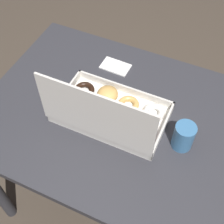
# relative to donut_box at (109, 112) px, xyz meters

# --- Properties ---
(ground_plane) EXTENTS (8.00, 8.00, 0.00)m
(ground_plane) POSITION_rel_donut_box_xyz_m (-0.05, -0.03, -0.80)
(ground_plane) COLOR #42382D
(dining_table) EXTENTS (1.11, 0.78, 0.76)m
(dining_table) POSITION_rel_donut_box_xyz_m (-0.05, -0.03, -0.16)
(dining_table) COLOR #2D2D33
(dining_table) RESTS_ON ground_plane
(donut_box) EXTENTS (0.42, 0.26, 0.27)m
(donut_box) POSITION_rel_donut_box_xyz_m (0.00, 0.00, 0.00)
(donut_box) COLOR silver
(donut_box) RESTS_ON dining_table
(coffee_mug) EXTENTS (0.07, 0.07, 0.11)m
(coffee_mug) POSITION_rel_donut_box_xyz_m (-0.28, -0.01, 0.01)
(coffee_mug) COLOR teal
(coffee_mug) RESTS_ON dining_table
(paper_napkin) EXTENTS (0.13, 0.08, 0.01)m
(paper_napkin) POSITION_rel_donut_box_xyz_m (0.09, -0.27, -0.05)
(paper_napkin) COLOR white
(paper_napkin) RESTS_ON dining_table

